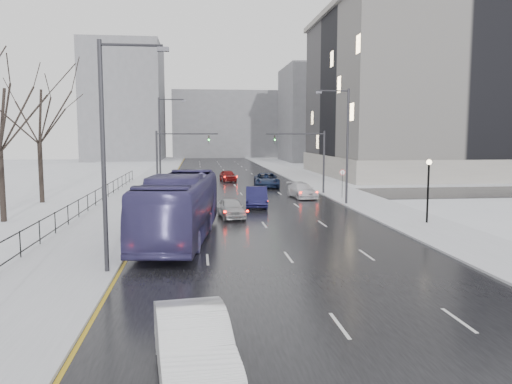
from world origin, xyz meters
name	(u,v)px	position (x,y,z in m)	size (l,w,h in m)	color
road	(234,184)	(0.00, 60.00, 0.02)	(16.00, 150.00, 0.04)	black
cross_road	(242,195)	(0.00, 48.00, 0.02)	(130.00, 10.00, 0.04)	black
sidewalk_left	(148,184)	(-10.50, 60.00, 0.08)	(5.00, 150.00, 0.16)	silver
sidewalk_right	(316,182)	(10.50, 60.00, 0.08)	(5.00, 150.00, 0.16)	silver
park_strip	(68,185)	(-20.00, 60.00, 0.06)	(14.00, 150.00, 0.12)	white
tree_park_d	(4,223)	(-17.80, 34.00, 0.00)	(8.75, 8.75, 12.50)	black
tree_park_e	(42,204)	(-18.20, 44.00, 0.00)	(9.45, 9.45, 13.50)	black
iron_fence	(60,218)	(-13.00, 30.00, 0.91)	(0.06, 70.00, 1.30)	black
streetlight_r_mid	(345,140)	(8.17, 40.00, 5.62)	(2.95, 0.25, 10.00)	#2D2D33
streetlight_l_near	(108,145)	(-8.17, 20.00, 5.62)	(2.95, 0.25, 10.00)	#2D2D33
streetlight_l_far	(162,139)	(-8.17, 52.00, 5.62)	(2.95, 0.25, 10.00)	#2D2D33
lamppost_r_mid	(428,182)	(11.00, 30.00, 2.94)	(0.36, 0.36, 4.28)	black
mast_signal_right	(314,154)	(7.33, 48.00, 4.11)	(6.10, 0.33, 6.50)	#2D2D33
mast_signal_left	(168,155)	(-7.33, 48.00, 4.11)	(6.10, 0.33, 6.50)	#2D2D33
no_uturn_sign	(342,175)	(9.20, 44.00, 2.30)	(0.60, 0.06, 2.70)	#2D2D33
civic_building	(454,102)	(35.00, 72.00, 11.21)	(41.00, 31.00, 24.80)	gray
bldg_far_right	(334,114)	(28.00, 115.00, 11.00)	(24.00, 20.00, 22.00)	slate
bldg_far_left	(125,103)	(-22.00, 125.00, 14.00)	(18.00, 22.00, 28.00)	slate
bldg_far_center	(227,125)	(4.00, 140.00, 9.00)	(30.00, 18.00, 18.00)	slate
sedan_left_near	(193,344)	(-4.58, 10.20, 0.87)	(1.76, 5.04, 1.66)	white
bus	(180,207)	(-5.49, 27.12, 1.93)	(3.18, 13.60, 3.79)	#413A72
sedan_center_near	(231,208)	(-2.03, 34.32, 0.75)	(1.67, 4.14, 1.41)	#A8A9AC
sedan_right_near	(257,197)	(0.50, 39.80, 0.88)	(1.77, 5.09, 1.68)	#14133A
sedan_right_cross	(266,180)	(3.50, 55.39, 0.88)	(2.77, 6.01, 1.67)	#14203E
sedan_right_far	(302,190)	(5.56, 45.21, 0.75)	(1.98, 4.88, 1.42)	silver
sedan_center_far	(228,176)	(-0.51, 63.61, 0.78)	(1.76, 4.37, 1.49)	maroon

